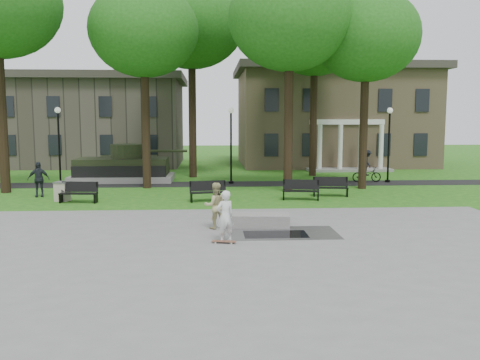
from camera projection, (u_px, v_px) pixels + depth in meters
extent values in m
plane|color=#1A5614|center=(231.00, 223.00, 19.59)|extent=(120.00, 120.00, 0.00)
cube|color=gray|center=(238.00, 258.00, 14.63)|extent=(22.00, 16.00, 0.02)
cube|color=black|center=(223.00, 184.00, 31.49)|extent=(44.00, 2.60, 0.01)
cube|color=#9E8460|center=(331.00, 119.00, 45.47)|extent=(16.00, 11.00, 8.00)
cube|color=#38332D|center=(332.00, 71.00, 44.96)|extent=(17.00, 12.00, 0.60)
cube|color=silver|center=(347.00, 122.00, 40.04)|extent=(6.00, 0.30, 0.40)
cube|color=#4C443D|center=(95.00, 124.00, 44.81)|extent=(15.00, 10.00, 7.20)
cylinder|color=black|center=(2.00, 110.00, 27.30)|extent=(0.52, 0.52, 8.96)
cylinder|color=black|center=(146.00, 119.00, 29.27)|extent=(0.48, 0.48, 8.00)
ellipsoid|color=#1C5714|center=(144.00, 30.00, 28.68)|extent=(6.20, 6.20, 5.27)
cylinder|color=black|center=(289.00, 116.00, 27.73)|extent=(0.50, 0.50, 8.32)
ellipsoid|color=#1C5714|center=(290.00, 18.00, 27.11)|extent=(6.60, 6.60, 5.61)
cylinder|color=black|center=(364.00, 122.00, 29.01)|extent=(0.46, 0.46, 7.68)
ellipsoid|color=#1C5714|center=(366.00, 36.00, 28.45)|extent=(6.00, 6.00, 5.10)
cylinder|color=black|center=(192.00, 110.00, 34.79)|extent=(0.54, 0.54, 9.28)
ellipsoid|color=#1C5714|center=(191.00, 23.00, 34.10)|extent=(7.20, 7.20, 6.12)
cylinder|color=black|center=(313.00, 115.00, 35.81)|extent=(0.50, 0.50, 8.64)
ellipsoid|color=#1C5714|center=(315.00, 36.00, 35.17)|extent=(6.40, 6.40, 5.44)
cylinder|color=black|center=(59.00, 149.00, 30.95)|extent=(0.12, 0.12, 4.40)
sphere|color=silver|center=(58.00, 110.00, 30.67)|extent=(0.36, 0.36, 0.36)
cylinder|color=black|center=(61.00, 183.00, 31.20)|extent=(0.32, 0.32, 0.16)
cylinder|color=black|center=(231.00, 148.00, 31.55)|extent=(0.12, 0.12, 4.40)
sphere|color=silver|center=(231.00, 110.00, 31.28)|extent=(0.36, 0.36, 0.36)
cylinder|color=black|center=(231.00, 182.00, 31.80)|extent=(0.32, 0.32, 0.16)
cylinder|color=black|center=(389.00, 148.00, 32.13)|extent=(0.12, 0.12, 4.40)
sphere|color=silver|center=(390.00, 110.00, 31.85)|extent=(0.36, 0.36, 0.36)
cylinder|color=black|center=(387.00, 181.00, 32.38)|extent=(0.32, 0.32, 0.16)
cube|color=gray|center=(123.00, 178.00, 33.07)|extent=(6.50, 3.40, 0.40)
cube|color=#252A16|center=(123.00, 166.00, 32.98)|extent=(5.80, 2.80, 1.10)
cube|color=black|center=(119.00, 172.00, 31.67)|extent=(5.80, 0.35, 0.70)
cube|color=black|center=(126.00, 168.00, 34.35)|extent=(5.80, 0.35, 0.70)
cylinder|color=#252A16|center=(127.00, 151.00, 32.88)|extent=(2.10, 2.10, 0.90)
cylinder|color=#252A16|center=(163.00, 151.00, 33.02)|extent=(3.20, 0.18, 0.18)
cube|color=black|center=(275.00, 234.00, 17.59)|extent=(2.20, 1.20, 0.00)
cube|color=gray|center=(260.00, 220.00, 18.97)|extent=(2.28, 1.20, 0.45)
cube|color=brown|center=(224.00, 242.00, 16.33)|extent=(0.80, 0.36, 0.07)
imported|color=silver|center=(225.00, 216.00, 16.46)|extent=(0.73, 0.63, 1.68)
imported|color=tan|center=(215.00, 206.00, 18.46)|extent=(0.94, 0.79, 1.69)
imported|color=#22262D|center=(39.00, 179.00, 26.20)|extent=(1.13, 0.64, 1.82)
imported|color=black|center=(367.00, 174.00, 32.52)|extent=(1.85, 0.65, 0.97)
imported|color=black|center=(367.00, 162.00, 32.43)|extent=(0.60, 1.05, 1.61)
cube|color=black|center=(78.00, 194.00, 24.35)|extent=(1.84, 0.67, 0.05)
cube|color=black|center=(79.00, 187.00, 24.53)|extent=(1.81, 0.37, 0.50)
cube|color=black|center=(60.00, 198.00, 24.33)|extent=(0.11, 0.45, 0.45)
cube|color=black|center=(96.00, 198.00, 24.42)|extent=(0.11, 0.45, 0.45)
cube|color=black|center=(208.00, 192.00, 24.74)|extent=(1.85, 0.77, 0.05)
cube|color=black|center=(208.00, 186.00, 24.92)|extent=(1.80, 0.48, 0.50)
cube|color=black|center=(191.00, 197.00, 24.72)|extent=(0.14, 0.45, 0.45)
cube|color=black|center=(226.00, 197.00, 24.82)|extent=(0.14, 0.45, 0.45)
cube|color=black|center=(301.00, 191.00, 25.20)|extent=(1.85, 0.80, 0.05)
cube|color=black|center=(300.00, 185.00, 25.38)|extent=(1.79, 0.50, 0.50)
cube|color=black|center=(284.00, 196.00, 25.18)|extent=(0.15, 0.45, 0.45)
cube|color=black|center=(318.00, 195.00, 25.28)|extent=(0.15, 0.45, 0.45)
cube|color=black|center=(331.00, 188.00, 26.41)|extent=(1.85, 0.70, 0.05)
cube|color=black|center=(330.00, 182.00, 26.59)|extent=(1.80, 0.41, 0.50)
cube|color=black|center=(314.00, 192.00, 26.39)|extent=(0.12, 0.45, 0.45)
cube|color=black|center=(347.00, 192.00, 26.48)|extent=(0.12, 0.45, 0.45)
cube|color=#C1B39F|center=(62.00, 192.00, 24.89)|extent=(0.73, 0.73, 0.90)
cube|color=#4C4C4C|center=(62.00, 182.00, 24.83)|extent=(0.80, 0.80, 0.06)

